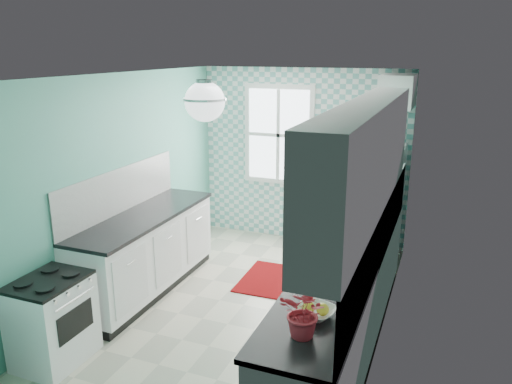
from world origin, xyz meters
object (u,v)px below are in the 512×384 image
at_px(fruit_bowl, 315,312).
at_px(potted_plant, 305,313).
at_px(stove, 53,319).
at_px(sink, 364,227).
at_px(ceiling_light, 205,101).
at_px(fridge, 374,204).
at_px(microwave, 379,134).

xyz_separation_m(fruit_bowl, potted_plant, (0.00, -0.27, 0.14)).
xyz_separation_m(stove, sink, (2.40, 2.00, 0.52)).
xyz_separation_m(ceiling_light, stove, (-1.20, -0.76, -1.91)).
distance_m(ceiling_light, fruit_bowl, 1.95).
height_order(fruit_bowl, potted_plant, potted_plant).
height_order(ceiling_light, fruit_bowl, ceiling_light).
height_order(ceiling_light, stove, ceiling_light).
bearing_deg(stove, potted_plant, -6.46).
bearing_deg(sink, fridge, 93.03).
bearing_deg(microwave, fridge, 53.98).
relative_size(ceiling_light, potted_plant, 1.02).
bearing_deg(stove, fridge, 54.78).
bearing_deg(fridge, potted_plant, -90.50).
height_order(stove, potted_plant, potted_plant).
xyz_separation_m(sink, potted_plant, (-0.00, -2.25, 0.18)).
bearing_deg(sink, fruit_bowl, -91.13).
bearing_deg(stove, sink, 39.20).
height_order(ceiling_light, fridge, ceiling_light).
bearing_deg(fridge, sink, -87.90).
height_order(ceiling_light, sink, ceiling_light).
bearing_deg(ceiling_light, microwave, 66.73).
bearing_deg(fridge, microwave, 52.35).
bearing_deg(ceiling_light, sink, 45.84).
relative_size(fruit_bowl, microwave, 0.52).
relative_size(ceiling_light, fridge, 0.22).
height_order(stove, sink, sink).
height_order(stove, microwave, microwave).
distance_m(fridge, sink, 1.35).
xyz_separation_m(fruit_bowl, microwave, (-0.09, 3.32, 0.74)).
height_order(fridge, stove, fridge).
distance_m(ceiling_light, fridge, 3.20).
xyz_separation_m(fridge, stove, (-2.31, -3.34, -0.37)).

